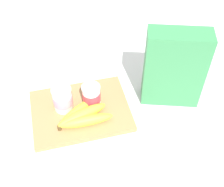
% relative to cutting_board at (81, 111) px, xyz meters
% --- Properties ---
extents(ground_plane, '(2.40, 2.40, 0.00)m').
position_rel_cutting_board_xyz_m(ground_plane, '(0.00, 0.00, -0.01)').
color(ground_plane, silver).
extents(cutting_board, '(0.34, 0.26, 0.02)m').
position_rel_cutting_board_xyz_m(cutting_board, '(0.00, 0.00, 0.00)').
color(cutting_board, '#A37A4C').
rests_on(cutting_board, ground_plane).
extents(cereal_box, '(0.22, 0.14, 0.30)m').
position_rel_cutting_board_xyz_m(cereal_box, '(0.33, -0.01, 0.14)').
color(cereal_box, '#38844C').
rests_on(cereal_box, ground_plane).
extents(yogurt_cup_front, '(0.07, 0.07, 0.09)m').
position_rel_cutting_board_xyz_m(yogurt_cup_front, '(-0.05, 0.02, 0.06)').
color(yogurt_cup_front, white).
rests_on(yogurt_cup_front, cutting_board).
extents(yogurt_cup_back, '(0.06, 0.06, 0.08)m').
position_rel_cutting_board_xyz_m(yogurt_cup_back, '(0.05, 0.02, 0.05)').
color(yogurt_cup_back, white).
rests_on(yogurt_cup_back, cutting_board).
extents(banana_bunch, '(0.19, 0.12, 0.04)m').
position_rel_cutting_board_xyz_m(banana_bunch, '(-0.00, -0.05, 0.03)').
color(banana_bunch, yellow).
rests_on(banana_bunch, cutting_board).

